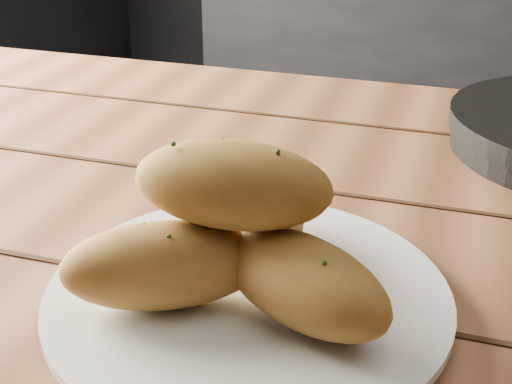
{
  "coord_description": "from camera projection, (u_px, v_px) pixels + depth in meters",
  "views": [
    {
      "loc": [
        -0.47,
        -0.91,
        1.07
      ],
      "look_at": [
        -0.61,
        -0.46,
        0.84
      ],
      "focal_mm": 50.0,
      "sensor_mm": 36.0,
      "label": 1
    }
  ],
  "objects": [
    {
      "name": "table",
      "position": [
        368.0,
        332.0,
        0.66
      ],
      "size": [
        1.64,
        0.97,
        0.75
      ],
      "color": "#925636",
      "rests_on": "ground"
    },
    {
      "name": "plate",
      "position": [
        248.0,
        299.0,
        0.54
      ],
      "size": [
        0.3,
        0.3,
        0.02
      ],
      "color": "white",
      "rests_on": "table"
    },
    {
      "name": "bread_rolls",
      "position": [
        239.0,
        237.0,
        0.51
      ],
      "size": [
        0.26,
        0.22,
        0.12
      ],
      "color": "#AA722F",
      "rests_on": "plate"
    }
  ]
}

